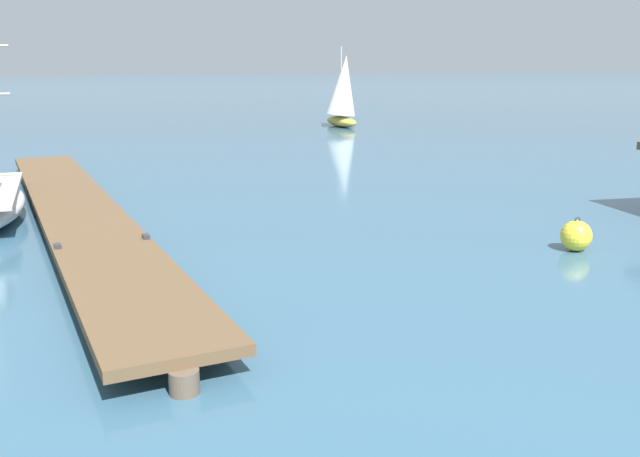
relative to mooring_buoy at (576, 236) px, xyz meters
The scene contains 3 objects.
floating_dock 11.18m from the mooring_buoy, 146.75° to the left, with size 3.30×19.38×0.53m.
mooring_buoy is the anchor object (origin of this frame).
distant_sailboat 27.81m from the mooring_buoy, 76.75° to the left, with size 2.10×3.43×4.61m.
Camera 1 is at (-5.62, 0.44, 3.77)m, focal length 39.02 mm.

